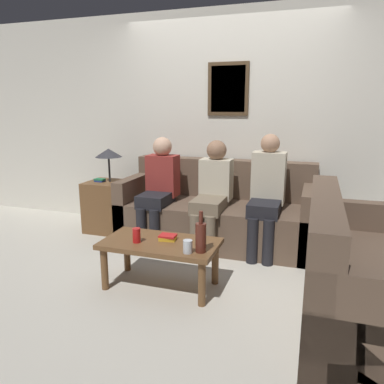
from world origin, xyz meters
name	(u,v)px	position (x,y,z in m)	size (l,w,h in m)	color
ground_plane	(203,257)	(0.00, 0.00, 0.00)	(16.00, 16.00, 0.00)	beige
wall_back	(228,124)	(0.00, 0.99, 1.30)	(9.00, 0.08, 2.60)	silver
couch_main	(217,214)	(0.00, 0.52, 0.32)	(2.12, 0.88, 0.90)	brown
couch_side	(363,280)	(1.40, -0.75, 0.32)	(0.88, 1.67, 0.90)	brown
coffee_table	(160,248)	(-0.17, -0.71, 0.34)	(0.97, 0.51, 0.40)	brown
side_table_with_lamp	(107,202)	(-1.37, 0.46, 0.36)	(0.46, 0.46, 1.02)	brown
wine_bottle	(201,237)	(0.22, -0.82, 0.53)	(0.08, 0.08, 0.33)	#562319
drinking_glass	(188,247)	(0.13, -0.87, 0.46)	(0.07, 0.07, 0.10)	silver
book_stack	(168,237)	(-0.12, -0.66, 0.43)	(0.15, 0.12, 0.05)	gold
soda_can	(137,235)	(-0.34, -0.79, 0.47)	(0.07, 0.07, 0.12)	red
person_left	(159,185)	(-0.62, 0.32, 0.65)	(0.34, 0.59, 1.17)	black
person_middle	(212,190)	(0.00, 0.32, 0.63)	(0.34, 0.66, 1.15)	#756651
person_right	(267,190)	(0.56, 0.36, 0.67)	(0.34, 0.61, 1.23)	black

